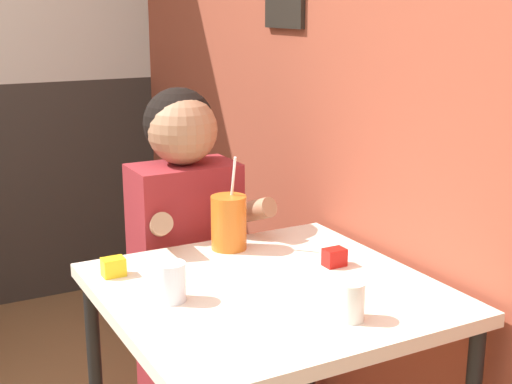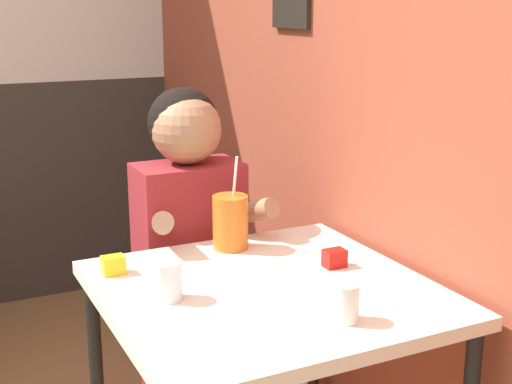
% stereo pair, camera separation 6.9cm
% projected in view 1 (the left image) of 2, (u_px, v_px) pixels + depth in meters
% --- Properties ---
extents(brick_wall_right, '(0.08, 4.32, 2.70)m').
position_uv_depth(brick_wall_right, '(264.00, 36.00, 2.65)').
color(brick_wall_right, brown).
rests_on(brick_wall_right, ground_plane).
extents(main_table, '(0.82, 0.82, 0.76)m').
position_uv_depth(main_table, '(269.00, 314.00, 1.86)').
color(main_table, beige).
rests_on(main_table, ground_plane).
extents(person_seated, '(0.42, 0.42, 1.21)m').
position_uv_depth(person_seated, '(186.00, 255.00, 2.35)').
color(person_seated, maroon).
rests_on(person_seated, ground_plane).
extents(cocktail_pitcher, '(0.11, 0.11, 0.28)m').
position_uv_depth(cocktail_pitcher, '(229.00, 222.00, 2.11)').
color(cocktail_pitcher, '#C6661E').
rests_on(cocktail_pitcher, main_table).
extents(glass_near_pitcher, '(0.07, 0.07, 0.10)m').
position_uv_depth(glass_near_pitcher, '(171.00, 282.00, 1.74)').
color(glass_near_pitcher, silver).
rests_on(glass_near_pitcher, main_table).
extents(glass_center, '(0.07, 0.07, 0.09)m').
position_uv_depth(glass_center, '(350.00, 301.00, 1.64)').
color(glass_center, silver).
rests_on(glass_center, main_table).
extents(condiment_ketchup, '(0.06, 0.04, 0.05)m').
position_uv_depth(condiment_ketchup, '(334.00, 257.00, 1.98)').
color(condiment_ketchup, '#B7140F').
rests_on(condiment_ketchup, main_table).
extents(condiment_mustard, '(0.06, 0.04, 0.05)m').
position_uv_depth(condiment_mustard, '(113.00, 267.00, 1.91)').
color(condiment_mustard, yellow).
rests_on(condiment_mustard, main_table).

